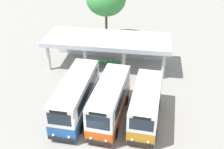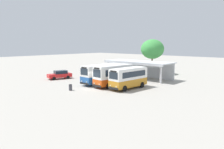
{
  "view_description": "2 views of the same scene",
  "coord_description": "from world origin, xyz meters",
  "px_view_note": "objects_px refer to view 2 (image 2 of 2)",
  "views": [
    {
      "loc": [
        4.03,
        -13.81,
        15.1
      ],
      "look_at": [
        0.79,
        6.98,
        2.43
      ],
      "focal_mm": 43.1,
      "sensor_mm": 36.0,
      "label": 1
    },
    {
      "loc": [
        23.95,
        -21.67,
        6.88
      ],
      "look_at": [
        -1.18,
        5.9,
        1.45
      ],
      "focal_mm": 34.47,
      "sensor_mm": 36.0,
      "label": 2
    }
  ],
  "objects_px": {
    "parked_car_flank": "(60,75)",
    "waiting_chair_middle_seat": "(137,76)",
    "city_bus_second_in_row": "(114,75)",
    "city_bus_middle_cream": "(129,77)",
    "waiting_chair_end_by_column": "(133,75)",
    "waiting_chair_second_from_end": "(135,76)",
    "waiting_chair_fifth_seat": "(142,77)",
    "city_bus_nearest_orange": "(102,73)",
    "waiting_chair_fourth_seat": "(140,76)",
    "litter_bin_apron": "(70,87)"
  },
  "relations": [
    {
      "from": "parked_car_flank",
      "to": "waiting_chair_middle_seat",
      "type": "bearing_deg",
      "value": 43.6
    },
    {
      "from": "city_bus_second_in_row",
      "to": "city_bus_middle_cream",
      "type": "xyz_separation_m",
      "value": [
        2.97,
        0.07,
        -0.11
      ]
    },
    {
      "from": "waiting_chair_end_by_column",
      "to": "waiting_chair_second_from_end",
      "type": "distance_m",
      "value": 0.56
    },
    {
      "from": "waiting_chair_second_from_end",
      "to": "waiting_chair_end_by_column",
      "type": "bearing_deg",
      "value": -178.02
    },
    {
      "from": "city_bus_middle_cream",
      "to": "waiting_chair_fifth_seat",
      "type": "bearing_deg",
      "value": 111.89
    },
    {
      "from": "city_bus_middle_cream",
      "to": "waiting_chair_second_from_end",
      "type": "height_order",
      "value": "city_bus_middle_cream"
    },
    {
      "from": "waiting_chair_middle_seat",
      "to": "waiting_chair_second_from_end",
      "type": "bearing_deg",
      "value": -174.96
    },
    {
      "from": "waiting_chair_end_by_column",
      "to": "waiting_chair_middle_seat",
      "type": "distance_m",
      "value": 1.12
    },
    {
      "from": "city_bus_second_in_row",
      "to": "city_bus_nearest_orange",
      "type": "bearing_deg",
      "value": 173.41
    },
    {
      "from": "waiting_chair_fourth_seat",
      "to": "city_bus_middle_cream",
      "type": "bearing_deg",
      "value": -65.13
    },
    {
      "from": "waiting_chair_fourth_seat",
      "to": "waiting_chair_middle_seat",
      "type": "bearing_deg",
      "value": -179.15
    },
    {
      "from": "city_bus_middle_cream",
      "to": "waiting_chair_fifth_seat",
      "type": "xyz_separation_m",
      "value": [
        -3.46,
        8.61,
        -1.24
      ]
    },
    {
      "from": "parked_car_flank",
      "to": "litter_bin_apron",
      "type": "xyz_separation_m",
      "value": [
        10.05,
        -4.99,
        -0.37
      ]
    },
    {
      "from": "city_bus_middle_cream",
      "to": "waiting_chair_middle_seat",
      "type": "relative_size",
      "value": 7.83
    },
    {
      "from": "city_bus_middle_cream",
      "to": "waiting_chair_middle_seat",
      "type": "height_order",
      "value": "city_bus_middle_cream"
    },
    {
      "from": "waiting_chair_middle_seat",
      "to": "waiting_chair_fifth_seat",
      "type": "xyz_separation_m",
      "value": [
        1.11,
        -0.05,
        0.0
      ]
    },
    {
      "from": "waiting_chair_fourth_seat",
      "to": "city_bus_nearest_orange",
      "type": "bearing_deg",
      "value": -102.9
    },
    {
      "from": "waiting_chair_fifth_seat",
      "to": "waiting_chair_fourth_seat",
      "type": "bearing_deg",
      "value": 174.42
    },
    {
      "from": "city_bus_nearest_orange",
      "to": "parked_car_flank",
      "type": "bearing_deg",
      "value": -167.87
    },
    {
      "from": "parked_car_flank",
      "to": "litter_bin_apron",
      "type": "distance_m",
      "value": 11.23
    },
    {
      "from": "city_bus_middle_cream",
      "to": "waiting_chair_fourth_seat",
      "type": "height_order",
      "value": "city_bus_middle_cream"
    },
    {
      "from": "waiting_chair_second_from_end",
      "to": "waiting_chair_fourth_seat",
      "type": "height_order",
      "value": "same"
    },
    {
      "from": "city_bus_middle_cream",
      "to": "waiting_chair_second_from_end",
      "type": "relative_size",
      "value": 7.83
    },
    {
      "from": "waiting_chair_end_by_column",
      "to": "waiting_chair_fourth_seat",
      "type": "height_order",
      "value": "same"
    },
    {
      "from": "city_bus_nearest_orange",
      "to": "waiting_chair_fourth_seat",
      "type": "relative_size",
      "value": 9.36
    },
    {
      "from": "waiting_chair_second_from_end",
      "to": "litter_bin_apron",
      "type": "height_order",
      "value": "litter_bin_apron"
    },
    {
      "from": "city_bus_second_in_row",
      "to": "waiting_chair_second_from_end",
      "type": "relative_size",
      "value": 8.46
    },
    {
      "from": "waiting_chair_end_by_column",
      "to": "waiting_chair_fourth_seat",
      "type": "distance_m",
      "value": 1.67
    },
    {
      "from": "waiting_chair_second_from_end",
      "to": "waiting_chair_middle_seat",
      "type": "height_order",
      "value": "same"
    },
    {
      "from": "city_bus_middle_cream",
      "to": "waiting_chair_fourth_seat",
      "type": "bearing_deg",
      "value": 114.87
    },
    {
      "from": "city_bus_nearest_orange",
      "to": "city_bus_middle_cream",
      "type": "height_order",
      "value": "city_bus_nearest_orange"
    },
    {
      "from": "waiting_chair_middle_seat",
      "to": "litter_bin_apron",
      "type": "bearing_deg",
      "value": -93.43
    },
    {
      "from": "waiting_chair_end_by_column",
      "to": "waiting_chair_second_from_end",
      "type": "bearing_deg",
      "value": 1.98
    },
    {
      "from": "waiting_chair_end_by_column",
      "to": "waiting_chair_middle_seat",
      "type": "relative_size",
      "value": 1.0
    },
    {
      "from": "city_bus_middle_cream",
      "to": "waiting_chair_second_from_end",
      "type": "distance_m",
      "value": 10.1
    },
    {
      "from": "parked_car_flank",
      "to": "waiting_chair_fifth_seat",
      "type": "height_order",
      "value": "parked_car_flank"
    },
    {
      "from": "city_bus_middle_cream",
      "to": "waiting_chair_fifth_seat",
      "type": "height_order",
      "value": "city_bus_middle_cream"
    },
    {
      "from": "parked_car_flank",
      "to": "waiting_chair_fourth_seat",
      "type": "height_order",
      "value": "parked_car_flank"
    },
    {
      "from": "waiting_chair_end_by_column",
      "to": "waiting_chair_fifth_seat",
      "type": "distance_m",
      "value": 2.23
    },
    {
      "from": "city_bus_second_in_row",
      "to": "litter_bin_apron",
      "type": "bearing_deg",
      "value": -110.65
    },
    {
      "from": "city_bus_nearest_orange",
      "to": "waiting_chair_end_by_column",
      "type": "xyz_separation_m",
      "value": [
        0.25,
        8.32,
        -1.29
      ]
    },
    {
      "from": "waiting_chair_second_from_end",
      "to": "waiting_chair_middle_seat",
      "type": "relative_size",
      "value": 1.0
    },
    {
      "from": "waiting_chair_second_from_end",
      "to": "city_bus_second_in_row",
      "type": "bearing_deg",
      "value": -76.02
    },
    {
      "from": "city_bus_second_in_row",
      "to": "waiting_chair_end_by_column",
      "type": "xyz_separation_m",
      "value": [
        -2.72,
        8.66,
        -1.35
      ]
    },
    {
      "from": "parked_car_flank",
      "to": "waiting_chair_fifth_seat",
      "type": "bearing_deg",
      "value": 40.72
    },
    {
      "from": "waiting_chair_middle_seat",
      "to": "city_bus_nearest_orange",
      "type": "bearing_deg",
      "value": -99.25
    },
    {
      "from": "city_bus_middle_cream",
      "to": "litter_bin_apron",
      "type": "relative_size",
      "value": 7.48
    },
    {
      "from": "waiting_chair_end_by_column",
      "to": "waiting_chair_middle_seat",
      "type": "bearing_deg",
      "value": 3.51
    },
    {
      "from": "parked_car_flank",
      "to": "waiting_chair_second_from_end",
      "type": "distance_m",
      "value": 14.72
    },
    {
      "from": "city_bus_middle_cream",
      "to": "waiting_chair_middle_seat",
      "type": "distance_m",
      "value": 9.87
    }
  ]
}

